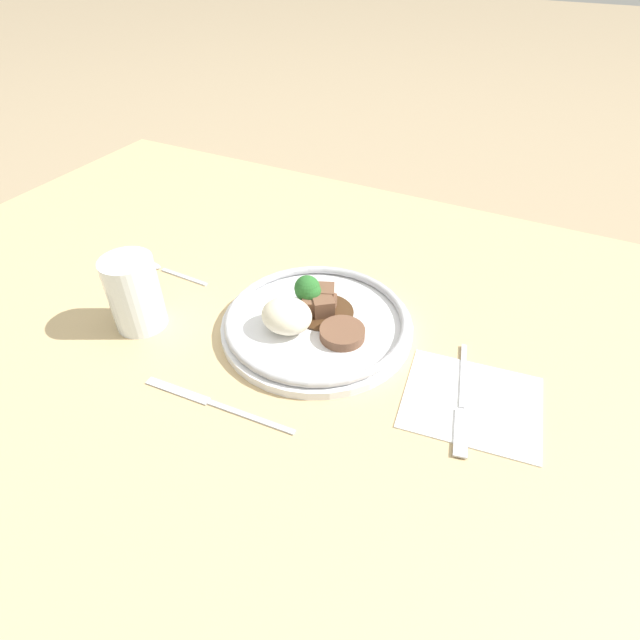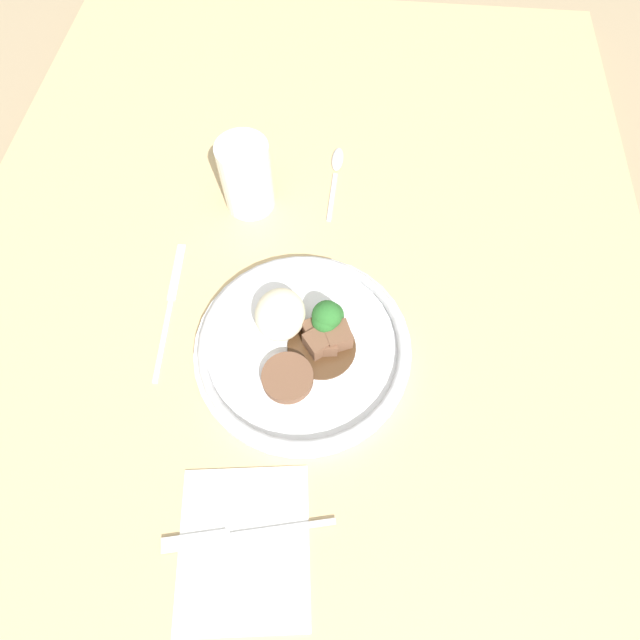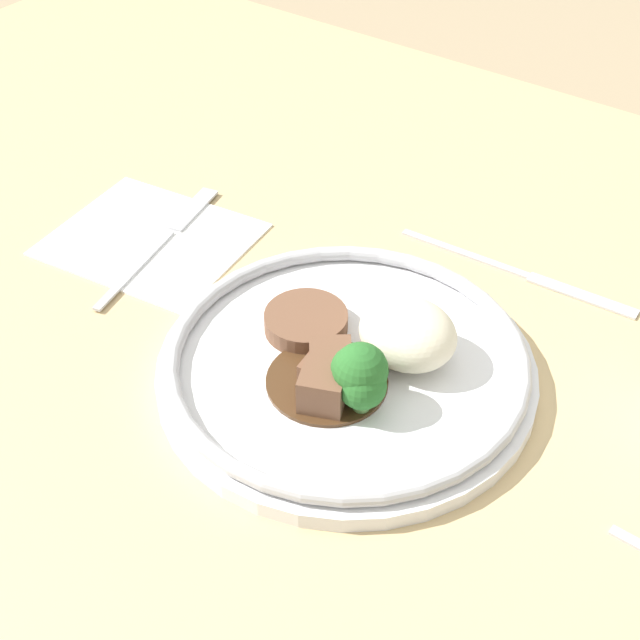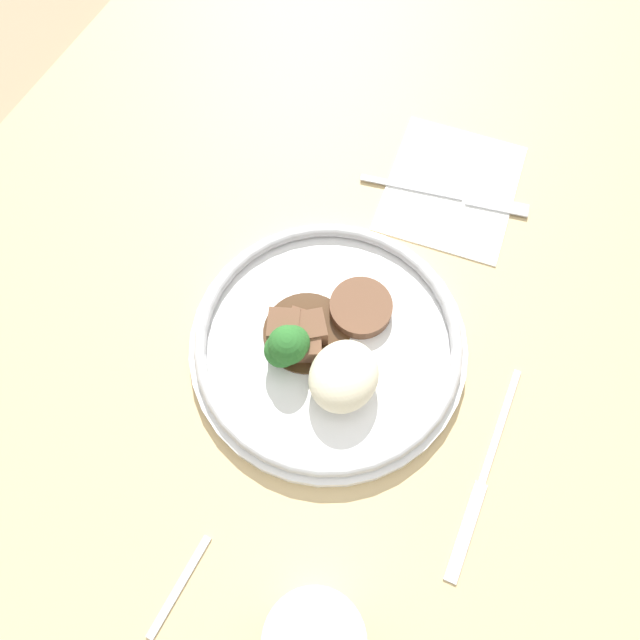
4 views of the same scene
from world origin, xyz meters
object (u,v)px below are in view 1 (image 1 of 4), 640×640
Objects in this scene: juice_glass at (135,297)px; knife at (213,403)px; plate at (317,320)px; spoon at (158,267)px; fork at (462,406)px.

knife is (-0.19, 0.08, -0.05)m from juice_glass.
plate reaches higher than spoon.
juice_glass is 0.21m from knife.
juice_glass reaches higher than knife.
plate is at bearing -156.00° from juice_glass.
juice_glass is 0.59× the size of fork.
fork and spoon have the same top height.
spoon is at bearing -41.00° from knife.
fork is 1.27× the size of spoon.
knife is at bearing 74.91° from plate.
plate is at bearing -108.43° from knife.
juice_glass is at bearing 24.00° from plate.
juice_glass is at bearing 124.27° from spoon.
plate is 0.23m from fork.
plate reaches higher than knife.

